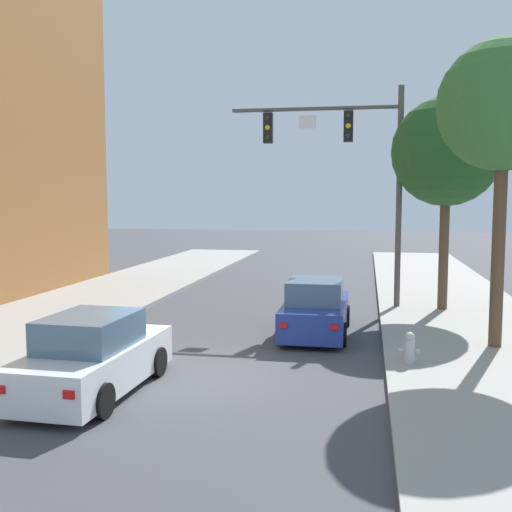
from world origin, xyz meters
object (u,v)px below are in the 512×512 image
Objects in this scene: traffic_signal_mast at (351,156)px; fire_hydrant at (409,348)px; street_tree_nearest at (504,107)px; car_lead_blue at (316,310)px; street_tree_second at (447,152)px; car_following_white at (94,357)px.

fire_hydrant is at bearing -78.09° from traffic_signal_mast.
street_tree_nearest is at bearing 42.53° from fire_hydrant.
car_lead_blue is at bearing 166.47° from street_tree_nearest.
traffic_signal_mast is 10.42× the size of fire_hydrant.
traffic_signal_mast is at bearing 79.21° from car_lead_blue.
street_tree_second is at bearing -4.84° from traffic_signal_mast.
car_following_white is 0.61× the size of street_tree_second.
traffic_signal_mast reaches higher than fire_hydrant.
fire_hydrant is at bearing -102.22° from street_tree_second.
car_following_white is (-4.72, -10.24, -4.59)m from traffic_signal_mast.
traffic_signal_mast is 8.99m from fire_hydrant.
street_tree_nearest is at bearing -82.36° from street_tree_second.
car_lead_blue is (-0.81, -4.27, -4.59)m from traffic_signal_mast.
street_tree_nearest is 1.08× the size of street_tree_second.
traffic_signal_mast reaches higher than car_lead_blue.
fire_hydrant is 0.09× the size of street_tree_nearest.
traffic_signal_mast is 6.32m from car_lead_blue.
car_lead_blue is at bearing -100.79° from traffic_signal_mast.
street_tree_second reaches higher than car_following_white.
street_tree_second is (7.84, 9.97, 4.66)m from car_following_white.
fire_hydrant is (1.57, -7.44, -4.80)m from traffic_signal_mast.
street_tree_nearest reaches higher than car_lead_blue.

